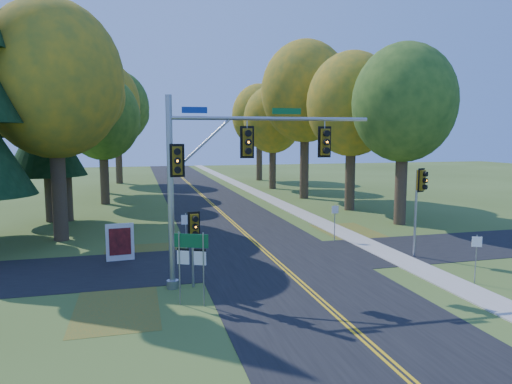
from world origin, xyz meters
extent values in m
plane|color=#3D521D|center=(0.00, 0.00, 0.00)|extent=(160.00, 160.00, 0.00)
cube|color=black|center=(0.00, 0.00, 0.01)|extent=(8.00, 160.00, 0.02)
cube|color=black|center=(0.00, 2.00, 0.01)|extent=(60.00, 6.00, 0.02)
cube|color=gold|center=(-0.10, 0.00, 0.03)|extent=(0.10, 160.00, 0.01)
cube|color=gold|center=(0.10, 0.00, 0.03)|extent=(0.10, 160.00, 0.01)
cube|color=#9E998E|center=(6.20, 0.00, 0.03)|extent=(1.60, 160.00, 0.06)
cube|color=brown|center=(-6.50, 4.00, 0.01)|extent=(4.00, 6.00, 0.00)
cube|color=brown|center=(6.80, 6.00, 0.01)|extent=(3.50, 8.00, 0.00)
cube|color=brown|center=(-7.50, -3.00, 0.01)|extent=(3.00, 5.00, 0.00)
cylinder|color=#38281C|center=(-11.20, 9.30, 3.38)|extent=(0.86, 0.86, 6.75)
ellipsoid|color=#BE8B19|center=(-11.20, 9.30, 9.55)|extent=(8.00, 8.00, 9.20)
sphere|color=#BE8B19|center=(-9.60, 10.50, 8.75)|extent=(4.80, 4.80, 4.80)
sphere|color=#BE8B19|center=(-12.60, 8.50, 10.35)|extent=(4.40, 4.40, 4.40)
cylinder|color=#38281C|center=(11.50, 8.70, 3.04)|extent=(0.83, 0.83, 6.08)
ellipsoid|color=#557A26|center=(11.50, 8.70, 8.60)|extent=(7.20, 7.20, 8.28)
sphere|color=#557A26|center=(12.94, 9.78, 7.88)|extent=(4.32, 4.32, 4.32)
sphere|color=#557A26|center=(10.24, 7.98, 9.32)|extent=(3.96, 3.96, 3.96)
cylinder|color=#38281C|center=(-11.80, 16.20, 3.71)|extent=(0.89, 0.89, 7.42)
ellipsoid|color=#BE8B19|center=(-11.80, 16.20, 10.43)|extent=(8.60, 8.60, 9.89)
sphere|color=#BE8B19|center=(-10.08, 17.49, 9.57)|extent=(5.16, 5.16, 5.16)
sphere|color=#BE8B19|center=(-13.30, 15.34, 11.29)|extent=(4.73, 4.73, 4.73)
cylinder|color=#38281C|center=(10.90, 15.50, 3.15)|extent=(0.84, 0.84, 6.30)
ellipsoid|color=#BE8B19|center=(10.90, 15.50, 8.96)|extent=(7.60, 7.60, 8.74)
sphere|color=#BE8B19|center=(12.42, 16.64, 8.20)|extent=(4.56, 4.56, 4.56)
sphere|color=#BE8B19|center=(9.57, 14.74, 9.72)|extent=(4.18, 4.18, 4.18)
cylinder|color=#38281C|center=(-9.60, 24.40, 2.81)|extent=(0.81, 0.81, 5.62)
ellipsoid|color=#557A26|center=(-9.60, 24.40, 8.00)|extent=(6.80, 6.80, 7.82)
sphere|color=#557A26|center=(-8.24, 25.42, 7.33)|extent=(4.08, 4.08, 4.08)
sphere|color=#557A26|center=(-10.79, 23.72, 8.69)|extent=(3.74, 3.74, 3.74)
cylinder|color=#38281C|center=(9.80, 23.60, 3.83)|extent=(0.90, 0.90, 7.65)
ellipsoid|color=#BE8B19|center=(9.80, 23.60, 10.73)|extent=(8.80, 8.80, 10.12)
sphere|color=#BE8B19|center=(11.56, 24.92, 9.85)|extent=(5.28, 5.28, 5.28)
sphere|color=#BE8B19|center=(8.26, 22.72, 11.61)|extent=(4.84, 4.84, 4.84)
cylinder|color=#38281C|center=(-10.20, 33.10, 3.49)|extent=(0.87, 0.87, 6.98)
ellipsoid|color=#BE8B19|center=(-10.20, 33.10, 9.85)|extent=(8.20, 8.20, 9.43)
sphere|color=#BE8B19|center=(-8.56, 34.33, 9.03)|extent=(4.92, 4.92, 4.92)
sphere|color=#BE8B19|center=(-11.63, 32.28, 10.67)|extent=(4.51, 4.51, 4.51)
cylinder|color=#38281C|center=(9.20, 32.80, 2.93)|extent=(0.82, 0.82, 5.85)
ellipsoid|color=#BE8B19|center=(9.20, 32.80, 8.30)|extent=(7.00, 7.00, 8.05)
sphere|color=#BE8B19|center=(10.60, 33.85, 7.60)|extent=(4.20, 4.20, 4.20)
sphere|color=#BE8B19|center=(7.97, 32.10, 9.00)|extent=(3.85, 3.85, 3.85)
cylinder|color=#38281C|center=(-9.00, 44.00, 3.60)|extent=(0.88, 0.88, 7.20)
ellipsoid|color=#557A26|center=(-9.00, 44.00, 10.14)|extent=(8.40, 8.40, 9.66)
sphere|color=#557A26|center=(-7.32, 45.26, 9.30)|extent=(5.04, 5.04, 5.04)
sphere|color=#557A26|center=(-10.47, 43.16, 10.98)|extent=(4.62, 4.62, 4.62)
cylinder|color=#38281C|center=(10.40, 43.50, 3.26)|extent=(0.85, 0.85, 6.53)
ellipsoid|color=#BE8B19|center=(10.40, 43.50, 9.26)|extent=(7.80, 7.80, 8.97)
sphere|color=#BE8B19|center=(11.96, 44.67, 8.47)|extent=(4.68, 4.68, 4.68)
sphere|color=#BE8B19|center=(9.04, 42.72, 10.04)|extent=(4.29, 4.29, 4.29)
cylinder|color=#38281C|center=(-13.00, 16.00, 1.71)|extent=(0.50, 0.50, 3.42)
cone|color=black|center=(-13.00, 16.00, 6.15)|extent=(5.60, 5.60, 5.45)
cone|color=black|center=(-13.00, 16.00, 10.04)|extent=(4.57, 4.57, 5.45)
cone|color=black|center=(-13.00, 16.00, 13.94)|extent=(3.55, 3.55, 5.45)
cylinder|color=#909398|center=(-5.35, -1.36, 3.94)|extent=(0.25, 0.25, 7.88)
cylinder|color=#909398|center=(-5.35, -1.36, 0.17)|extent=(0.50, 0.50, 0.34)
cylinder|color=#909398|center=(-1.13, -1.54, 6.98)|extent=(8.44, 0.53, 0.16)
cylinder|color=#909398|center=(-4.11, -1.41, 5.85)|extent=(2.55, 0.21, 2.33)
cylinder|color=#909398|center=(-2.20, -1.50, 6.77)|extent=(0.05, 0.05, 0.41)
cube|color=#72590C|center=(-2.20, -1.50, 6.01)|extent=(0.40, 0.35, 1.13)
cube|color=black|center=(-2.20, -1.50, 6.01)|extent=(0.59, 0.06, 1.33)
sphere|color=orange|center=(-2.21, -1.75, 6.01)|extent=(0.20, 0.20, 0.20)
cylinder|color=black|center=(-2.21, -1.75, 6.37)|extent=(0.28, 0.19, 0.27)
cylinder|color=black|center=(-2.21, -1.75, 6.01)|extent=(0.28, 0.19, 0.27)
cylinder|color=black|center=(-2.21, -1.75, 5.65)|extent=(0.28, 0.19, 0.27)
cylinder|color=#909398|center=(1.17, -1.64, 6.77)|extent=(0.05, 0.05, 0.41)
cube|color=#72590C|center=(1.17, -1.64, 6.01)|extent=(0.40, 0.35, 1.13)
cube|color=black|center=(1.17, -1.64, 6.01)|extent=(0.59, 0.06, 1.33)
sphere|color=orange|center=(1.16, -1.90, 6.01)|extent=(0.20, 0.20, 0.20)
cylinder|color=black|center=(1.16, -1.90, 6.37)|extent=(0.28, 0.19, 0.27)
cylinder|color=black|center=(1.16, -1.90, 6.01)|extent=(0.28, 0.19, 0.27)
cylinder|color=black|center=(1.16, -1.90, 5.65)|extent=(0.28, 0.19, 0.27)
cube|color=#72590C|center=(-5.07, -1.54, 5.29)|extent=(0.40, 0.35, 1.13)
cube|color=black|center=(-5.07, -1.54, 5.29)|extent=(0.59, 0.06, 1.33)
sphere|color=orange|center=(-5.09, -1.80, 5.29)|extent=(0.20, 0.20, 0.20)
cylinder|color=black|center=(-5.09, -1.80, 5.65)|extent=(0.28, 0.19, 0.27)
cylinder|color=black|center=(-5.09, -1.80, 5.29)|extent=(0.28, 0.19, 0.27)
cylinder|color=black|center=(-5.09, -1.80, 4.93)|extent=(0.28, 0.19, 0.27)
cube|color=navy|center=(-4.34, -1.40, 7.29)|extent=(1.01, 0.09, 0.25)
cube|color=#0C5926|center=(-0.51, -1.57, 7.29)|extent=(1.24, 0.10, 0.25)
cylinder|color=#94969C|center=(7.25, 0.53, 2.28)|extent=(0.12, 0.12, 4.55)
cube|color=#72590C|center=(7.34, 0.32, 4.04)|extent=(0.45, 0.43, 1.04)
cube|color=black|center=(7.34, 0.32, 4.04)|extent=(0.50, 0.25, 1.22)
sphere|color=orange|center=(7.44, 0.10, 4.04)|extent=(0.19, 0.19, 0.19)
cylinder|color=black|center=(7.44, 0.10, 4.37)|extent=(0.29, 0.25, 0.25)
cylinder|color=black|center=(7.44, 0.10, 4.04)|extent=(0.29, 0.25, 0.25)
cylinder|color=black|center=(7.44, 0.10, 3.71)|extent=(0.29, 0.25, 0.25)
cylinder|color=#919399|center=(-4.50, -1.42, 1.56)|extent=(0.12, 0.12, 3.13)
cube|color=#72590C|center=(-4.47, -1.64, 2.64)|extent=(0.37, 0.34, 0.98)
cube|color=black|center=(-4.47, -1.64, 2.64)|extent=(0.51, 0.11, 1.15)
sphere|color=orange|center=(-4.43, -1.86, 2.64)|extent=(0.18, 0.18, 0.18)
cylinder|color=black|center=(-4.43, -1.86, 2.95)|extent=(0.26, 0.19, 0.23)
cylinder|color=black|center=(-4.43, -1.86, 2.64)|extent=(0.26, 0.19, 0.23)
cylinder|color=black|center=(-4.43, -1.86, 2.33)|extent=(0.26, 0.19, 0.23)
cylinder|color=gray|center=(-5.22, -3.31, 1.38)|extent=(0.06, 0.06, 2.77)
cylinder|color=gray|center=(-4.38, -3.69, 1.38)|extent=(0.06, 0.06, 2.77)
cube|color=#0B5126|center=(-4.79, -3.47, 2.44)|extent=(1.19, 0.57, 0.51)
cube|color=silver|center=(-4.79, -3.47, 2.44)|extent=(1.01, 0.46, 0.07)
cube|color=silver|center=(-5.08, -3.34, 1.80)|extent=(0.43, 0.22, 0.51)
cube|color=black|center=(-5.08, -3.34, 2.10)|extent=(0.42, 0.20, 0.09)
cube|color=silver|center=(-4.49, -3.61, 1.80)|extent=(0.43, 0.22, 0.51)
cube|color=black|center=(-4.49, -3.61, 2.10)|extent=(0.42, 0.20, 0.09)
cube|color=silver|center=(-7.58, 3.61, 0.95)|extent=(1.38, 0.29, 1.90)
cube|color=maroon|center=(-7.57, 3.50, 1.00)|extent=(1.05, 0.10, 1.37)
cube|color=silver|center=(-8.11, 3.57, 0.16)|extent=(0.09, 0.09, 0.32)
cube|color=silver|center=(-7.06, 3.65, 0.16)|extent=(0.09, 0.09, 0.32)
cylinder|color=gray|center=(4.72, 4.90, 1.11)|extent=(0.05, 0.05, 2.22)
cube|color=silver|center=(4.72, 4.88, 1.92)|extent=(0.42, 0.03, 0.45)
cylinder|color=gray|center=(7.18, -4.00, 1.06)|extent=(0.05, 0.05, 2.11)
cube|color=white|center=(7.18, -4.02, 1.82)|extent=(0.38, 0.19, 0.43)
cylinder|color=gray|center=(-4.32, 3.10, 1.18)|extent=(0.05, 0.05, 2.37)
cube|color=white|center=(-4.32, 3.08, 2.04)|extent=(0.45, 0.07, 0.48)
camera|label=1|loc=(-6.62, -19.90, 6.22)|focal=32.00mm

